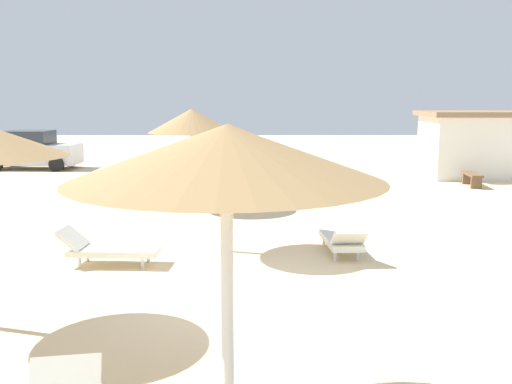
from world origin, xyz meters
TOP-DOWN VIEW (x-y plane):
  - ground_plane at (0.00, 0.00)m, footprint 80.00×80.00m
  - parasol_0 at (-0.54, 2.64)m, footprint 2.26×2.26m
  - parasol_1 at (-0.26, -3.80)m, footprint 2.92×2.92m
  - parasol_2 at (-1.83, 7.56)m, footprint 2.53×2.53m
  - lounger_0 at (1.76, 2.44)m, footprint 0.77×1.93m
  - lounger_2 at (-2.83, 9.34)m, footprint 1.93×1.44m
  - lounger_5 at (-2.84, 1.67)m, footprint 1.92×0.74m
  - bench_0 at (7.81, 11.52)m, footprint 0.53×1.53m
  - bench_1 at (-3.78, 13.81)m, footprint 1.54×0.58m
  - parked_car at (-10.03, 16.71)m, footprint 4.05×2.07m
  - beach_cabana at (8.82, 14.15)m, footprint 4.18×3.29m

SIDE VIEW (x-z plane):
  - ground_plane at x=0.00m, z-range 0.00..0.00m
  - lounger_0 at x=1.76m, z-range -0.04..0.67m
  - lounger_5 at x=-2.84m, z-range -0.04..0.68m
  - lounger_2 at x=-2.83m, z-range -0.08..0.73m
  - bench_0 at x=7.81m, z-range 0.10..0.59m
  - bench_1 at x=-3.78m, z-range 0.10..0.59m
  - parked_car at x=-10.03m, z-range -0.04..1.68m
  - beach_cabana at x=8.82m, z-range 0.02..2.66m
  - parasol_0 at x=-0.54m, z-range 1.08..3.73m
  - parasol_2 at x=-1.83m, z-range 1.06..3.92m
  - parasol_1 at x=-0.26m, z-range 1.20..4.13m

